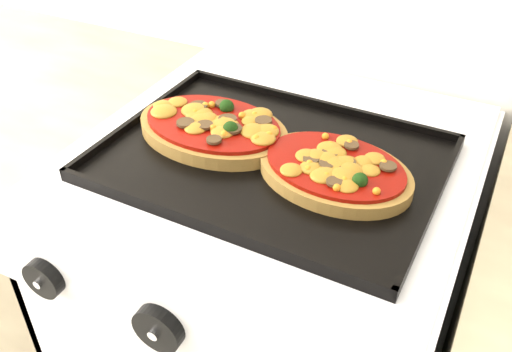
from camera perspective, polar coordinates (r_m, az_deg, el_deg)
The scene contains 7 objects.
stove at distance 1.19m, azimuth 1.59°, elevation -15.83°, with size 0.60×0.60×0.91m, color white.
control_panel at distance 0.71m, azimuth -8.94°, elevation -13.65°, with size 0.60×0.02×0.09m, color white.
knob_left at distance 0.80m, azimuth -20.44°, elevation -9.60°, with size 0.06×0.06×0.02m, color black.
knob_center at distance 0.70m, azimuth -9.72°, elevation -14.80°, with size 0.06×0.06×0.02m, color black.
baking_tray at distance 0.84m, azimuth 1.53°, elevation 1.91°, with size 0.49×0.36×0.02m, color black.
pizza_left at distance 0.89m, azimuth -4.36°, elevation 4.95°, with size 0.25×0.17×0.04m, color olive, non-canonical shape.
pizza_right at distance 0.80m, azimuth 7.87°, elevation 0.75°, with size 0.23×0.16×0.03m, color olive, non-canonical shape.
Camera 1 is at (0.28, 1.03, 1.40)m, focal length 40.00 mm.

